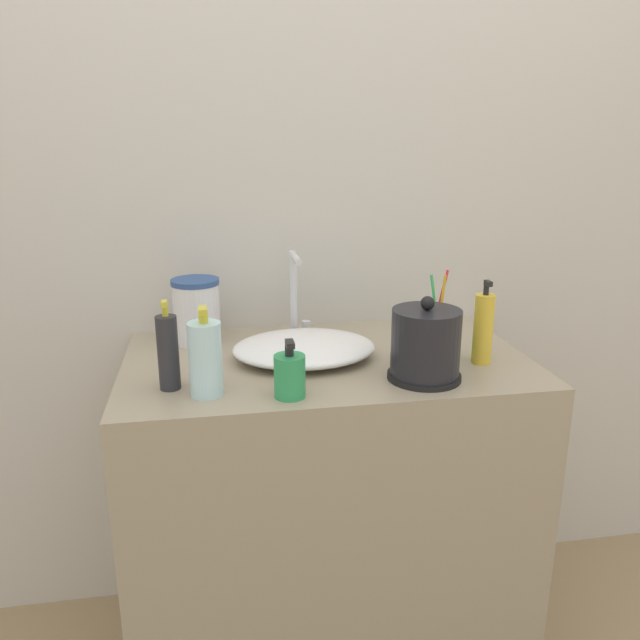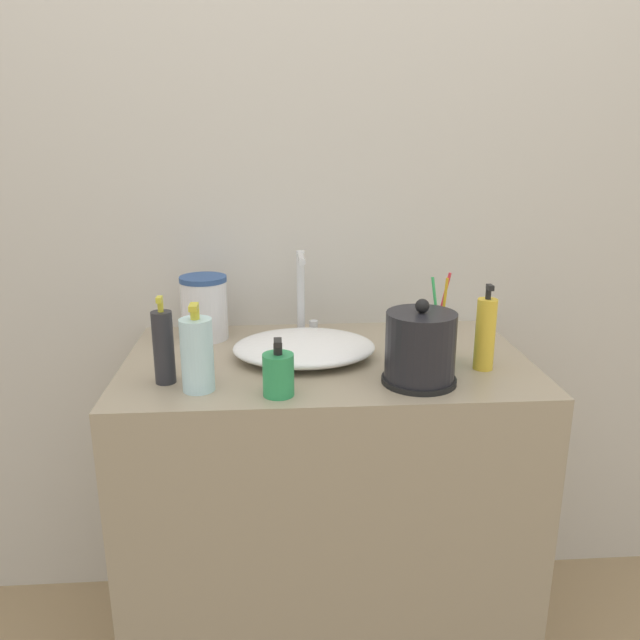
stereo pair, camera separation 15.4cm
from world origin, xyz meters
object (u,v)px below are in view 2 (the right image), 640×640
faucet (303,291)px  water_pitcher (204,308)px  mouthwash_bottle (197,354)px  toothbrush_cup (438,344)px  lotion_bottle (278,374)px  hand_cream_bottle (163,347)px  shampoo_bottle (485,334)px  electric_kettle (420,350)px

faucet → water_pitcher: 0.27m
mouthwash_bottle → toothbrush_cup: bearing=13.2°
toothbrush_cup → lotion_bottle: toothbrush_cup is taller
lotion_bottle → mouthwash_bottle: 0.18m
toothbrush_cup → mouthwash_bottle: (-0.57, -0.13, 0.03)m
lotion_bottle → hand_cream_bottle: size_ratio=0.64×
faucet → shampoo_bottle: bearing=-34.2°
faucet → lotion_bottle: bearing=-99.7°
shampoo_bottle → water_pitcher: shampoo_bottle is taller
faucet → toothbrush_cup: (0.32, -0.24, -0.08)m
toothbrush_cup → hand_cream_bottle: size_ratio=1.11×
faucet → toothbrush_cup: size_ratio=1.06×
hand_cream_bottle → water_pitcher: (0.06, 0.32, 0.00)m
faucet → mouthwash_bottle: size_ratio=1.20×
electric_kettle → water_pitcher: 0.63m
hand_cream_bottle → faucet: bearing=44.6°
shampoo_bottle → hand_cream_bottle: shampoo_bottle is taller
faucet → water_pitcher: bearing=-179.4°
toothbrush_cup → lotion_bottle: 0.43m
faucet → shampoo_bottle: faucet is taller
toothbrush_cup → water_pitcher: 0.64m
electric_kettle → mouthwash_bottle: size_ratio=0.99×
electric_kettle → toothbrush_cup: toothbrush_cup is taller
lotion_bottle → toothbrush_cup: bearing=23.9°
toothbrush_cup → shampoo_bottle: (0.10, -0.05, 0.04)m
shampoo_bottle → mouthwash_bottle: 0.67m
toothbrush_cup → water_pitcher: (-0.59, 0.23, 0.04)m
faucet → hand_cream_bottle: 0.46m
faucet → shampoo_bottle: 0.51m
faucet → hand_cream_bottle: bearing=-135.4°
hand_cream_bottle → electric_kettle: bearing=-4.1°
shampoo_bottle → toothbrush_cup: bearing=153.9°
faucet → shampoo_bottle: size_ratio=1.14×
electric_kettle → mouthwash_bottle: bearing=-179.0°
lotion_bottle → shampoo_bottle: size_ratio=0.62×
faucet → electric_kettle: 0.44m
hand_cream_bottle → mouthwash_bottle: bearing=-31.8°
electric_kettle → shampoo_bottle: (0.17, 0.08, 0.01)m
shampoo_bottle → mouthwash_bottle: (-0.66, -0.08, -0.01)m
toothbrush_cup → mouthwash_bottle: size_ratio=1.13×
water_pitcher → shampoo_bottle: bearing=-22.4°
hand_cream_bottle → water_pitcher: hand_cream_bottle is taller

